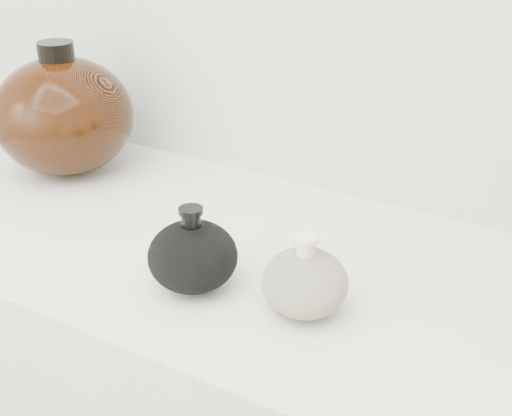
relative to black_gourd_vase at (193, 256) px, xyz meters
The scene contains 3 objects.
black_gourd_vase is the anchor object (origin of this frame).
cream_gourd_vase 0.15m from the black_gourd_vase, ahead, with size 0.12×0.12×0.10m.
left_round_pot 0.45m from the black_gourd_vase, 154.00° to the left, with size 0.30×0.30×0.22m.
Camera 1 is at (0.43, 0.22, 1.39)m, focal length 50.00 mm.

